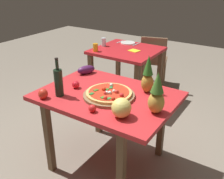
# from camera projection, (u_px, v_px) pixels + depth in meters

# --- Properties ---
(ground_plane) EXTENTS (10.00, 10.00, 0.00)m
(ground_plane) POSITION_uv_depth(u_px,v_px,m) (108.00, 161.00, 2.67)
(ground_plane) COLOR gray
(display_table) EXTENTS (1.22, 0.89, 0.77)m
(display_table) POSITION_uv_depth(u_px,v_px,m) (107.00, 103.00, 2.39)
(display_table) COLOR brown
(display_table) RESTS_ON ground_plane
(background_table) EXTENTS (0.88, 0.84, 0.77)m
(background_table) POSITION_uv_depth(u_px,v_px,m) (127.00, 57.00, 3.70)
(background_table) COLOR brown
(background_table) RESTS_ON ground_plane
(dining_chair) EXTENTS (0.50, 0.50, 0.85)m
(dining_chair) POSITION_uv_depth(u_px,v_px,m) (154.00, 58.00, 4.19)
(dining_chair) COLOR brown
(dining_chair) RESTS_ON ground_plane
(pizza_board) EXTENTS (0.46, 0.46, 0.02)m
(pizza_board) POSITION_uv_depth(u_px,v_px,m) (109.00, 95.00, 2.29)
(pizza_board) COLOR brown
(pizza_board) RESTS_ON display_table
(pizza) EXTENTS (0.41, 0.41, 0.06)m
(pizza) POSITION_uv_depth(u_px,v_px,m) (109.00, 93.00, 2.28)
(pizza) COLOR #E7AB5D
(pizza) RESTS_ON pizza_board
(wine_bottle) EXTENTS (0.08, 0.08, 0.35)m
(wine_bottle) POSITION_uv_depth(u_px,v_px,m) (59.00, 82.00, 2.27)
(wine_bottle) COLOR black
(wine_bottle) RESTS_ON display_table
(pineapple_left) EXTENTS (0.11, 0.11, 0.35)m
(pineapple_left) POSITION_uv_depth(u_px,v_px,m) (148.00, 76.00, 2.32)
(pineapple_left) COLOR #B08733
(pineapple_left) RESTS_ON display_table
(pineapple_right) EXTENTS (0.13, 0.13, 0.34)m
(pineapple_right) POSITION_uv_depth(u_px,v_px,m) (157.00, 95.00, 1.98)
(pineapple_right) COLOR gold
(pineapple_right) RESTS_ON display_table
(melon) EXTENTS (0.15, 0.15, 0.15)m
(melon) POSITION_uv_depth(u_px,v_px,m) (121.00, 108.00, 1.96)
(melon) COLOR #E4D066
(melon) RESTS_ON display_table
(bell_pepper) EXTENTS (0.08, 0.08, 0.09)m
(bell_pepper) POSITION_uv_depth(u_px,v_px,m) (43.00, 94.00, 2.25)
(bell_pepper) COLOR red
(bell_pepper) RESTS_ON display_table
(eggplant) EXTENTS (0.17, 0.22, 0.09)m
(eggplant) POSITION_uv_depth(u_px,v_px,m) (86.00, 70.00, 2.78)
(eggplant) COLOR #491A4B
(eggplant) RESTS_ON display_table
(tomato_by_bottle) EXTENTS (0.06, 0.06, 0.06)m
(tomato_by_bottle) POSITION_uv_depth(u_px,v_px,m) (92.00, 108.00, 2.04)
(tomato_by_bottle) COLOR red
(tomato_by_bottle) RESTS_ON display_table
(tomato_beside_pepper) EXTENTS (0.07, 0.07, 0.07)m
(tomato_beside_pepper) POSITION_uv_depth(u_px,v_px,m) (76.00, 85.00, 2.45)
(tomato_beside_pepper) COLOR red
(tomato_beside_pepper) RESTS_ON display_table
(drinking_glass_juice) EXTENTS (0.07, 0.07, 0.11)m
(drinking_glass_juice) POSITION_uv_depth(u_px,v_px,m) (95.00, 47.00, 3.53)
(drinking_glass_juice) COLOR orange
(drinking_glass_juice) RESTS_ON background_table
(drinking_glass_water) EXTENTS (0.07, 0.07, 0.12)m
(drinking_glass_water) POSITION_uv_depth(u_px,v_px,m) (104.00, 42.00, 3.77)
(drinking_glass_water) COLOR silver
(drinking_glass_water) RESTS_ON background_table
(dinner_plate) EXTENTS (0.22, 0.22, 0.02)m
(dinner_plate) POSITION_uv_depth(u_px,v_px,m) (128.00, 43.00, 3.92)
(dinner_plate) COLOR white
(dinner_plate) RESTS_ON background_table
(fork_utensil) EXTENTS (0.03, 0.18, 0.01)m
(fork_utensil) POSITION_uv_depth(u_px,v_px,m) (120.00, 42.00, 3.99)
(fork_utensil) COLOR silver
(fork_utensil) RESTS_ON background_table
(knife_utensil) EXTENTS (0.03, 0.18, 0.01)m
(knife_utensil) POSITION_uv_depth(u_px,v_px,m) (136.00, 44.00, 3.86)
(knife_utensil) COLOR silver
(knife_utensil) RESTS_ON background_table
(napkin_folded) EXTENTS (0.16, 0.15, 0.01)m
(napkin_folded) POSITION_uv_depth(u_px,v_px,m) (134.00, 51.00, 3.57)
(napkin_folded) COLOR yellow
(napkin_folded) RESTS_ON background_table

